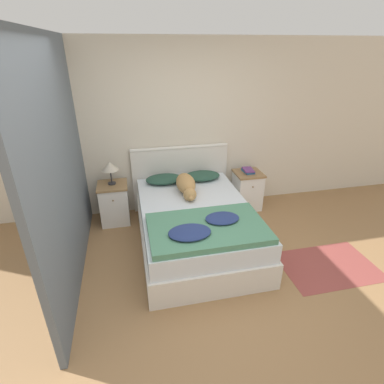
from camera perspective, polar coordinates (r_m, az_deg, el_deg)
The scene contains 14 objects.
ground_plane at distance 3.37m, azimuth 2.14°, elevation -19.63°, with size 16.00×16.00×0.00m, color #997047.
wall_back at distance 4.59m, azimuth -4.31°, elevation 11.66°, with size 9.00×0.06×2.55m.
wall_side_left at distance 3.58m, azimuth -23.03°, elevation 5.44°, with size 0.06×3.10×2.55m.
bed at distance 3.97m, azimuth 0.65°, elevation -6.37°, with size 1.43×2.09×0.57m.
headboard at distance 4.78m, azimuth -2.21°, elevation 3.01°, with size 1.51×0.06×1.04m.
nightstand_left at distance 4.60m, azimuth -14.55°, elevation -2.06°, with size 0.43×0.43×0.61m.
nightstand_right at distance 4.93m, azimuth 10.45°, elevation 0.37°, with size 0.43×0.43×0.61m.
pillow_left at distance 4.48m, azimuth -5.29°, elevation 2.48°, with size 0.55×0.36×0.11m.
pillow_right at distance 4.57m, azimuth 1.91°, elevation 3.11°, with size 0.55×0.36×0.11m.
quilt at distance 3.31m, azimuth 2.82°, elevation -6.83°, with size 1.29×0.82×0.12m.
dog at distance 4.13m, azimuth -1.08°, elevation 1.33°, with size 0.26×0.72×0.24m.
book_stack at distance 4.81m, azimuth 10.64°, elevation 4.04°, with size 0.17×0.24×0.06m.
table_lamp at distance 4.38m, azimuth -15.38°, elevation 4.67°, with size 0.24×0.24×0.34m.
rug at distance 4.10m, azimuth 24.50°, elevation -12.68°, with size 1.13×0.77×0.00m.
Camera 1 is at (-0.62, -2.27, 2.41)m, focal length 28.00 mm.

